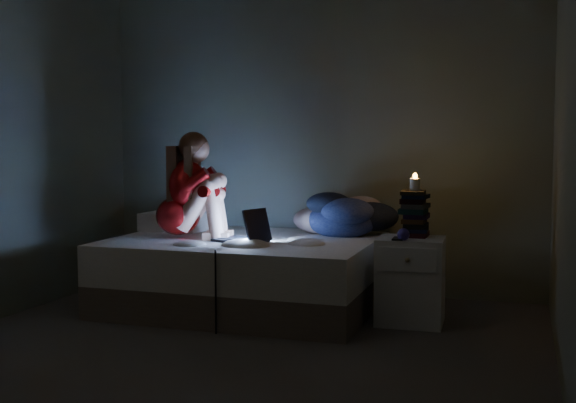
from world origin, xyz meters
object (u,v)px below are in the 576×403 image
at_px(candle, 415,186).
at_px(woman, 178,185).
at_px(phone, 398,239).
at_px(bed, 245,273).
at_px(nightstand, 411,281).
at_px(laptop, 240,224).

bearing_deg(candle, woman, -174.98).
relative_size(candle, phone, 0.57).
distance_m(bed, candle, 1.39).
height_order(woman, candle, woman).
xyz_separation_m(nightstand, phone, (-0.07, -0.11, 0.29)).
relative_size(bed, laptop, 5.23).
bearing_deg(laptop, woman, -165.72).
relative_size(bed, nightstand, 3.24).
bearing_deg(candle, phone, -114.00).
distance_m(bed, phone, 1.20).
xyz_separation_m(woman, nightstand, (1.68, 0.08, -0.61)).
bearing_deg(woman, candle, -6.05).
xyz_separation_m(woman, laptop, (0.50, -0.03, -0.26)).
xyz_separation_m(laptop, nightstand, (1.18, 0.11, -0.35)).
bearing_deg(candle, nightstand, -97.88).
distance_m(bed, laptop, 0.42).
relative_size(woman, phone, 5.55).
bearing_deg(woman, bed, 5.59).
bearing_deg(laptop, phone, 18.31).
bearing_deg(bed, candle, 0.48).
bearing_deg(laptop, candle, 26.96).
distance_m(nightstand, phone, 0.32).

